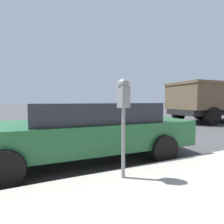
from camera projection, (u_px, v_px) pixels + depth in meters
ground_plane at (74, 149)px, 5.09m from camera, size 220.00×220.00×0.00m
parking_meter at (123, 102)px, 2.80m from camera, size 0.21×0.19×1.62m
car_green at (89, 129)px, 4.13m from camera, size 2.12×5.03×1.35m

